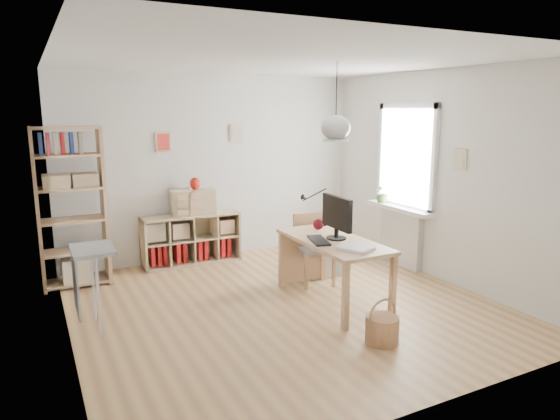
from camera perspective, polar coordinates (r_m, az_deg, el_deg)
name	(u,v)px	position (r m, az deg, el deg)	size (l,w,h in m)	color
ground	(284,305)	(5.79, 0.48, -10.85)	(4.50, 4.50, 0.00)	tan
room_shell	(336,128)	(5.51, 6.39, 9.32)	(4.50, 4.50, 4.50)	white
window_unit	(407,157)	(7.16, 14.29, 5.90)	(0.07, 1.16, 1.46)	white
radiator	(401,238)	(7.33, 13.64, -3.09)	(0.10, 0.80, 0.80)	silver
windowsill	(399,208)	(7.20, 13.50, 0.17)	(0.22, 1.20, 0.06)	white
desk	(333,247)	(5.72, 6.09, -4.26)	(0.70, 1.50, 0.75)	tan
cube_shelf	(189,242)	(7.37, -10.33, -3.67)	(1.40, 0.38, 0.72)	tan
tall_bookshelf	(70,201)	(6.66, -22.83, 0.95)	(0.80, 0.38, 2.00)	tan
side_table	(86,266)	(5.35, -21.25, -6.00)	(0.40, 0.55, 0.85)	gray
chair	(313,244)	(6.39, 3.77, -3.92)	(0.50, 0.50, 0.89)	gray
wicker_basket	(382,328)	(4.99, 11.59, -13.11)	(0.32, 0.32, 0.44)	#A46F4A
storage_chest	(321,259)	(6.87, 4.72, -5.55)	(0.57, 0.65, 0.60)	silver
monitor	(337,215)	(5.65, 6.51, -0.60)	(0.23, 0.56, 0.49)	black
keyboard	(319,240)	(5.60, 4.44, -3.48)	(0.17, 0.44, 0.02)	black
task_lamp	(313,204)	(6.13, 3.79, 0.67)	(0.42, 0.16, 0.45)	black
yarn_ball	(318,224)	(6.12, 4.41, -1.65)	(0.13, 0.13, 0.13)	#43090F
paper_tray	(356,248)	(5.31, 8.64, -4.34)	(0.27, 0.33, 0.03)	white
drawer_chest	(193,202)	(7.22, -9.93, 0.88)	(0.62, 0.28, 0.35)	tan
red_vase	(195,184)	(7.19, -9.67, 2.98)	(0.15, 0.15, 0.18)	maroon
potted_plant	(383,192)	(7.42, 11.70, 2.00)	(0.27, 0.23, 0.30)	#345D22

